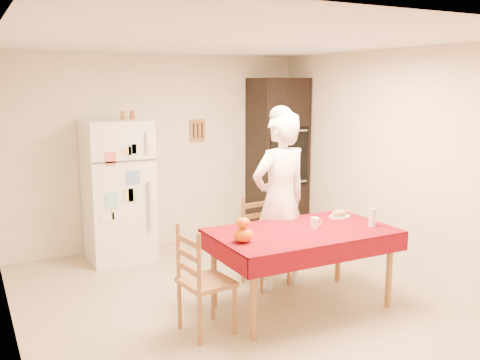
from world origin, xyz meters
TOP-DOWN VIEW (x-y plane):
  - floor at (0.00, 0.00)m, footprint 4.50×4.50m
  - room_shell at (0.00, 0.00)m, footprint 4.02×4.52m
  - refrigerator at (-0.65, 1.88)m, footprint 0.75×0.74m
  - oven_cabinet at (1.63, 1.93)m, footprint 0.70×0.62m
  - dining_table at (0.50, -0.37)m, footprint 1.70×1.00m
  - chair_far at (0.49, 0.36)m, footprint 0.46×0.45m
  - chair_left at (-0.58, -0.45)m, footprint 0.44×0.46m
  - seated_woman at (0.59, 0.18)m, footprint 0.72×0.52m
  - coffee_mug at (0.65, -0.36)m, footprint 0.08×0.08m
  - pumpkin_lower at (-0.18, -0.46)m, footprint 0.17×0.17m
  - pumpkin_upper at (-0.18, -0.46)m, footprint 0.12×0.12m
  - wine_glass at (1.17, -0.57)m, footprint 0.07×0.07m
  - bread_plate at (1.11, -0.15)m, footprint 0.24×0.24m
  - bread_loaf at (1.11, -0.15)m, footprint 0.18×0.10m
  - spice_jar_left at (-0.54, 1.93)m, footprint 0.05×0.05m
  - spice_jar_mid at (-0.43, 1.93)m, footprint 0.05×0.05m
  - spice_jar_right at (-0.44, 1.93)m, footprint 0.05×0.05m

SIDE VIEW (x-z plane):
  - floor at x=0.00m, z-range 0.00..0.00m
  - chair_far at x=0.49m, z-range 0.03..0.98m
  - chair_left at x=-0.58m, z-range 0.03..0.98m
  - dining_table at x=0.50m, z-range 0.31..1.07m
  - bread_plate at x=1.11m, z-range 0.76..0.78m
  - bread_loaf at x=1.11m, z-range 0.78..0.84m
  - coffee_mug at x=0.65m, z-range 0.76..0.86m
  - pumpkin_lower at x=-0.18m, z-range 0.76..0.89m
  - wine_glass at x=1.17m, z-range 0.76..0.94m
  - refrigerator at x=-0.65m, z-range 0.00..1.70m
  - seated_woman at x=0.59m, z-range 0.00..1.84m
  - pumpkin_upper at x=-0.18m, z-range 0.89..0.98m
  - oven_cabinet at x=1.63m, z-range 0.00..2.20m
  - room_shell at x=0.00m, z-range 0.37..2.88m
  - spice_jar_left at x=-0.54m, z-range 1.70..1.80m
  - spice_jar_mid at x=-0.43m, z-range 1.70..1.80m
  - spice_jar_right at x=-0.44m, z-range 1.70..1.80m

